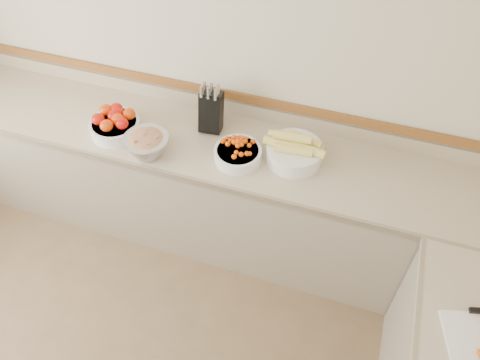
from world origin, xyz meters
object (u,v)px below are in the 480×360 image
(tomato_bowl, at_px, (115,123))
(rhubarb_bowl, at_px, (147,144))
(cherry_tomato_bowl, at_px, (238,153))
(knife_block, at_px, (211,111))
(corn_bowl, at_px, (294,150))

(tomato_bowl, bearing_deg, rhubarb_bowl, -22.39)
(cherry_tomato_bowl, bearing_deg, rhubarb_bowl, -166.56)
(tomato_bowl, xyz_separation_m, cherry_tomato_bowl, (0.81, 0.01, -0.02))
(knife_block, xyz_separation_m, cherry_tomato_bowl, (0.25, -0.22, -0.08))
(tomato_bowl, bearing_deg, cherry_tomato_bowl, 0.82)
(corn_bowl, bearing_deg, rhubarb_bowl, -164.92)
(tomato_bowl, height_order, rhubarb_bowl, rhubarb_bowl)
(knife_block, height_order, rhubarb_bowl, knife_block)
(knife_block, distance_m, cherry_tomato_bowl, 0.34)
(corn_bowl, bearing_deg, cherry_tomato_bowl, -162.24)
(corn_bowl, xyz_separation_m, rhubarb_bowl, (-0.85, -0.23, 0.01))
(knife_block, relative_size, tomato_bowl, 1.06)
(rhubarb_bowl, bearing_deg, knife_block, 50.86)
(knife_block, xyz_separation_m, rhubarb_bowl, (-0.28, -0.35, -0.06))
(corn_bowl, bearing_deg, tomato_bowl, -174.25)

